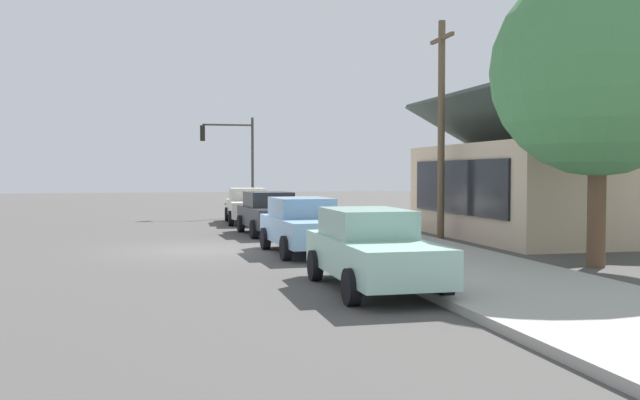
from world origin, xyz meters
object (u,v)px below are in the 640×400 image
(traffic_light_main, at_px, (232,150))
(fire_hydrant_red, at_px, (378,244))
(car_charcoal, at_px, (270,213))
(car_ivory, at_px, (248,205))
(car_skyblue, at_px, (304,225))
(shade_tree, at_px, (599,70))
(utility_pole_wooden, at_px, (441,126))
(car_seafoam, at_px, (372,249))

(traffic_light_main, relative_size, fire_hydrant_red, 7.32)
(car_charcoal, height_order, fire_hydrant_red, car_charcoal)
(car_charcoal, distance_m, traffic_light_main, 11.20)
(car_ivory, relative_size, car_skyblue, 1.09)
(fire_hydrant_red, bearing_deg, car_ivory, -174.40)
(shade_tree, height_order, utility_pole_wooden, utility_pole_wooden)
(car_ivory, bearing_deg, shade_tree, 23.59)
(car_charcoal, bearing_deg, car_ivory, 177.47)
(utility_pole_wooden, bearing_deg, car_charcoal, -122.18)
(car_charcoal, xyz_separation_m, utility_pole_wooden, (3.40, 5.40, 3.11))
(car_skyblue, xyz_separation_m, traffic_light_main, (-17.07, -0.26, 2.68))
(car_seafoam, relative_size, utility_pole_wooden, 0.62)
(traffic_light_main, bearing_deg, utility_pole_wooden, 21.63)
(car_seafoam, bearing_deg, car_ivory, -179.64)
(car_ivory, relative_size, fire_hydrant_red, 6.96)
(utility_pole_wooden, bearing_deg, car_ivory, -150.04)
(car_ivory, relative_size, car_seafoam, 1.06)
(car_ivory, relative_size, car_charcoal, 1.10)
(fire_hydrant_red, bearing_deg, traffic_light_main, -175.18)
(car_seafoam, xyz_separation_m, utility_pole_wooden, (-9.15, 5.36, 3.11))
(traffic_light_main, bearing_deg, car_charcoal, 1.36)
(car_ivory, distance_m, shade_tree, 18.41)
(car_charcoal, relative_size, shade_tree, 0.61)
(car_ivory, height_order, car_charcoal, same)
(car_skyblue, relative_size, car_seafoam, 0.97)
(car_charcoal, height_order, car_skyblue, same)
(car_ivory, xyz_separation_m, fire_hydrant_red, (14.87, 1.46, -0.32))
(car_ivory, height_order, car_seafoam, same)
(car_seafoam, xyz_separation_m, shade_tree, (-1.85, 6.35, 4.01))
(car_ivory, height_order, utility_pole_wooden, utility_pole_wooden)
(traffic_light_main, bearing_deg, shade_tree, 17.15)
(car_ivory, height_order, fire_hydrant_red, car_ivory)
(car_seafoam, relative_size, fire_hydrant_red, 6.57)
(traffic_light_main, bearing_deg, car_seafoam, 0.74)
(car_charcoal, xyz_separation_m, car_seafoam, (12.55, 0.05, 0.00))
(car_skyblue, xyz_separation_m, shade_tree, (4.50, 6.40, 4.01))
(car_skyblue, distance_m, car_seafoam, 6.34)
(car_skyblue, bearing_deg, car_ivory, 177.65)
(traffic_light_main, xyz_separation_m, utility_pole_wooden, (14.27, 5.66, 0.44))
(car_ivory, distance_m, car_skyblue, 12.27)
(car_seafoam, bearing_deg, utility_pole_wooden, 149.69)
(shade_tree, bearing_deg, fire_hydrant_red, -110.82)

